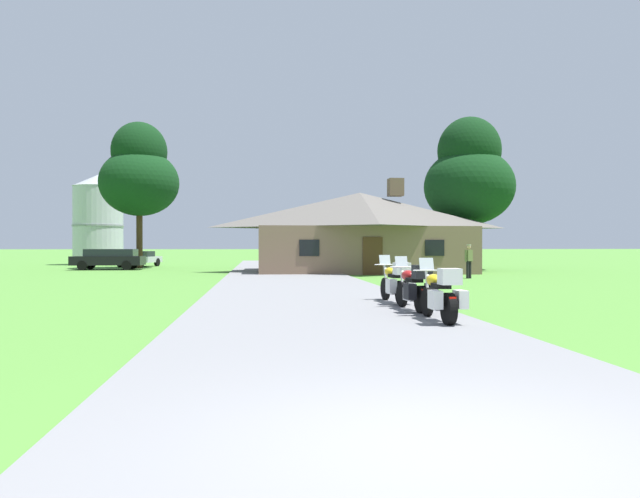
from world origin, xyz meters
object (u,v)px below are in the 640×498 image
(tree_left_far, at_px, (139,174))
(parked_silver_sedan_far_left, at_px, (139,258))
(motorcycle_yellow_farthest_in_row, at_px, (396,283))
(motorcycle_red_second_in_row, at_px, (415,288))
(tree_right_of_lodge, at_px, (469,176))
(parked_black_suv_far_left, at_px, (109,258))
(motorcycle_yellow_nearest_to_camera, at_px, (441,295))
(metal_silo_distant, at_px, (98,220))
(bystander_olive_shirt_near_lodge, at_px, (469,259))

(tree_left_far, distance_m, parked_silver_sedan_far_left, 6.96)
(motorcycle_yellow_farthest_in_row, relative_size, tree_left_far, 0.20)
(motorcycle_red_second_in_row, height_order, tree_right_of_lodge, tree_right_of_lodge)
(motorcycle_yellow_farthest_in_row, xyz_separation_m, parked_silver_sedan_far_left, (-12.98, 30.89, 0.03))
(parked_black_suv_far_left, bearing_deg, tree_right_of_lodge, -93.32)
(motorcycle_yellow_nearest_to_camera, relative_size, motorcycle_red_second_in_row, 1.00)
(motorcycle_yellow_nearest_to_camera, bearing_deg, metal_silo_distant, 112.56)
(metal_silo_distant, distance_m, parked_silver_sedan_far_left, 7.64)
(bystander_olive_shirt_near_lodge, xyz_separation_m, parked_silver_sedan_far_left, (-19.59, 18.38, -0.31))
(tree_right_of_lodge, relative_size, parked_silver_sedan_far_left, 2.28)
(motorcycle_yellow_farthest_in_row, height_order, metal_silo_distant, metal_silo_distant)
(motorcycle_yellow_farthest_in_row, height_order, bystander_olive_shirt_near_lodge, bystander_olive_shirt_near_lodge)
(parked_black_suv_far_left, bearing_deg, motorcycle_red_second_in_row, -151.54)
(tree_right_of_lodge, distance_m, parked_silver_sedan_far_left, 25.37)
(motorcycle_yellow_nearest_to_camera, xyz_separation_m, parked_black_suv_far_left, (-13.81, 29.11, 0.17))
(motorcycle_yellow_farthest_in_row, bearing_deg, parked_silver_sedan_far_left, 108.04)
(metal_silo_distant, bearing_deg, motorcycle_yellow_farthest_in_row, -64.27)
(motorcycle_red_second_in_row, height_order, motorcycle_yellow_farthest_in_row, same)
(motorcycle_yellow_nearest_to_camera, height_order, tree_left_far, tree_left_far)
(motorcycle_yellow_nearest_to_camera, distance_m, parked_black_suv_far_left, 32.22)
(bystander_olive_shirt_near_lodge, relative_size, tree_left_far, 0.16)
(parked_silver_sedan_far_left, bearing_deg, bystander_olive_shirt_near_lodge, -26.16)
(tree_right_of_lodge, xyz_separation_m, parked_black_suv_far_left, (-24.26, 2.02, -5.59))
(motorcycle_yellow_nearest_to_camera, relative_size, motorcycle_yellow_farthest_in_row, 1.00)
(motorcycle_yellow_nearest_to_camera, height_order, motorcycle_red_second_in_row, same)
(motorcycle_red_second_in_row, bearing_deg, bystander_olive_shirt_near_lodge, 61.23)
(motorcycle_red_second_in_row, distance_m, motorcycle_yellow_farthest_in_row, 1.97)
(bystander_olive_shirt_near_lodge, bearing_deg, motorcycle_yellow_farthest_in_row, 30.42)
(motorcycle_red_second_in_row, bearing_deg, tree_right_of_lodge, 63.07)
(motorcycle_red_second_in_row, xyz_separation_m, tree_left_far, (-12.33, 29.72, 6.21))
(tree_right_of_lodge, relative_size, parked_black_suv_far_left, 2.23)
(bystander_olive_shirt_near_lodge, distance_m, metal_silo_distant, 33.88)
(parked_silver_sedan_far_left, bearing_deg, tree_left_far, -61.37)
(parked_black_suv_far_left, xyz_separation_m, parked_silver_sedan_far_left, (0.82, 5.80, -0.13))
(tree_right_of_lodge, xyz_separation_m, tree_left_far, (-22.80, 4.68, 0.45))
(motorcycle_yellow_nearest_to_camera, relative_size, bystander_olive_shirt_near_lodge, 1.24)
(motorcycle_yellow_farthest_in_row, bearing_deg, motorcycle_yellow_nearest_to_camera, -94.53)
(motorcycle_yellow_nearest_to_camera, distance_m, tree_right_of_lodge, 29.60)
(metal_silo_distant, xyz_separation_m, parked_black_suv_far_left, (3.64, -11.10, -3.07))
(bystander_olive_shirt_near_lodge, distance_m, tree_left_far, 25.01)
(tree_right_of_lodge, distance_m, tree_left_far, 23.28)
(parked_black_suv_far_left, bearing_deg, motorcycle_yellow_farthest_in_row, -149.75)
(parked_black_suv_far_left, bearing_deg, bystander_olive_shirt_near_lodge, -120.20)
(tree_left_far, xyz_separation_m, metal_silo_distant, (-5.11, 8.44, -2.97))
(tree_right_of_lodge, bearing_deg, bystander_olive_shirt_near_lodge, -110.06)
(bystander_olive_shirt_near_lodge, bearing_deg, motorcycle_red_second_in_row, 33.74)
(motorcycle_yellow_farthest_in_row, xyz_separation_m, tree_left_far, (-12.33, 27.75, 6.21))
(motorcycle_yellow_nearest_to_camera, distance_m, metal_silo_distant, 43.96)
(motorcycle_red_second_in_row, distance_m, metal_silo_distant, 42.08)
(motorcycle_yellow_farthest_in_row, bearing_deg, parked_black_suv_far_left, 114.05)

